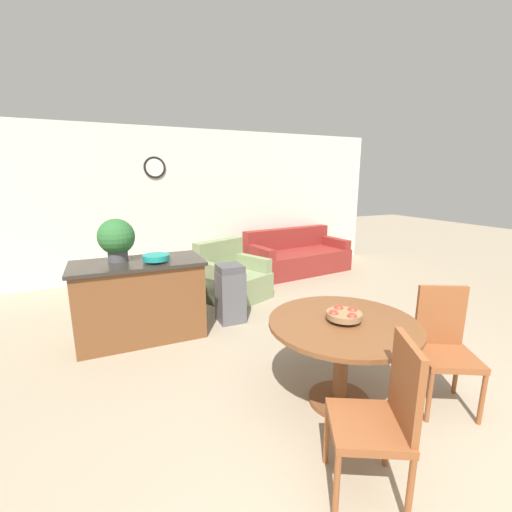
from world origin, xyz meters
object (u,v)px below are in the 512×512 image
object	(u,v)px
dining_table	(342,340)
kitchen_island	(141,300)
couch	(296,257)
dining_chair_near_right	(444,342)
teal_bowl	(156,258)
trash_bin	(230,294)
potted_plant	(116,238)
fruit_bowl	(344,315)
armchair	(231,279)
dining_chair_near_left	(382,413)

from	to	relation	value
dining_table	kitchen_island	size ratio (longest dim) A/B	0.83
couch	dining_chair_near_right	bearing A→B (deg)	-111.15
dining_chair_near_right	teal_bowl	size ratio (longest dim) A/B	3.35
teal_bowl	couch	distance (m)	3.58
kitchen_island	teal_bowl	xyz separation A→B (m)	(0.19, -0.12, 0.51)
dining_table	couch	distance (m)	4.13
dining_table	trash_bin	world-z (taller)	trash_bin
teal_bowl	potted_plant	bearing A→B (deg)	149.24
fruit_bowl	armchair	distance (m)	2.80
fruit_bowl	dining_table	bearing A→B (deg)	-123.50
kitchen_island	potted_plant	xyz separation A→B (m)	(-0.19, 0.11, 0.71)
dining_chair_near_left	couch	bearing A→B (deg)	2.78
dining_chair_near_right	trash_bin	distance (m)	2.47
fruit_bowl	potted_plant	distance (m)	2.58
kitchen_island	armchair	size ratio (longest dim) A/B	1.24
teal_bowl	fruit_bowl	bearing A→B (deg)	-57.08
kitchen_island	teal_bowl	size ratio (longest dim) A/B	4.92
dining_chair_near_right	fruit_bowl	xyz separation A→B (m)	(-0.76, 0.32, 0.25)
dining_table	dining_chair_near_right	distance (m)	0.83
teal_bowl	trash_bin	xyz separation A→B (m)	(0.91, 0.13, -0.59)
potted_plant	dining_chair_near_right	bearing A→B (deg)	-45.43
dining_table	couch	world-z (taller)	couch
trash_bin	armchair	xyz separation A→B (m)	(0.31, 0.82, -0.08)
dining_chair_near_left	teal_bowl	distance (m)	2.74
kitchen_island	armchair	xyz separation A→B (m)	(1.41, 0.84, -0.16)
dining_table	fruit_bowl	bearing A→B (deg)	56.50
dining_chair_near_left	dining_chair_near_right	size ratio (longest dim) A/B	1.00
dining_table	dining_chair_near_left	distance (m)	0.83
dining_table	armchair	bearing A→B (deg)	88.77
dining_table	fruit_bowl	size ratio (longest dim) A/B	4.29
dining_table	teal_bowl	bearing A→B (deg)	122.84
dining_table	potted_plant	size ratio (longest dim) A/B	2.48
couch	teal_bowl	bearing A→B (deg)	-153.99
kitchen_island	trash_bin	size ratio (longest dim) A/B	1.89
dining_chair_near_left	teal_bowl	xyz separation A→B (m)	(-0.85, 2.57, 0.43)
fruit_bowl	trash_bin	distance (m)	1.99
dining_chair_near_right	armchair	world-z (taller)	dining_chair_near_right
dining_chair_near_right	potted_plant	distance (m)	3.35
kitchen_island	dining_table	bearing A→B (deg)	-54.88
kitchen_island	teal_bowl	bearing A→B (deg)	-32.53
armchair	dining_chair_near_right	bearing A→B (deg)	-100.78
dining_chair_near_right	teal_bowl	distance (m)	2.90
fruit_bowl	armchair	xyz separation A→B (m)	(0.06, 2.76, -0.48)
teal_bowl	trash_bin	distance (m)	1.09
dining_chair_near_left	potted_plant	xyz separation A→B (m)	(-1.23, 2.79, 0.64)
dining_table	dining_chair_near_left	world-z (taller)	dining_chair_near_left
dining_chair_near_right	potted_plant	world-z (taller)	potted_plant
couch	fruit_bowl	bearing A→B (deg)	-122.60
dining_chair_near_left	trash_bin	size ratio (longest dim) A/B	1.29
fruit_bowl	potted_plant	xyz separation A→B (m)	(-1.55, 2.03, 0.40)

